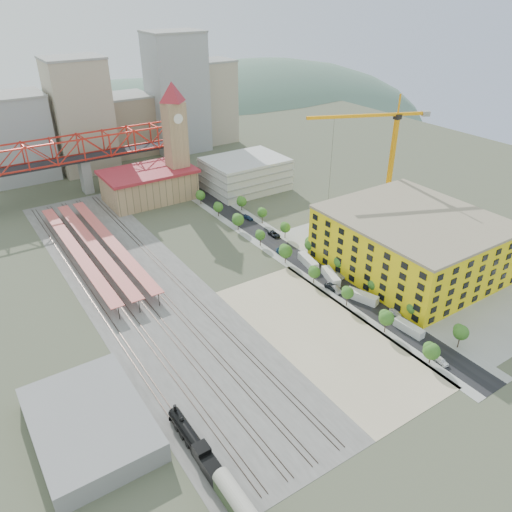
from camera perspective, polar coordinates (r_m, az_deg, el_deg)
ground at (r=158.77m, az=1.38°, el=-2.58°), size 400.00×400.00×0.00m
ballast_strip at (r=158.35m, az=-13.12°, el=-3.51°), size 36.00×165.00×0.06m
dirt_lot at (r=136.47m, az=7.61°, el=-8.84°), size 28.00×67.00×0.06m
street_asphalt at (r=177.45m, az=2.86°, el=1.04°), size 12.00×170.00×0.06m
sidewalk_west at (r=174.62m, az=1.40°, el=0.57°), size 3.00×170.00×0.04m
sidewalk_east at (r=180.43m, az=4.28°, el=1.49°), size 3.00×170.00×0.04m
construction_pad at (r=173.80m, az=17.54°, el=-1.04°), size 50.00×90.00×0.06m
rail_tracks at (r=157.82m, az=-13.73°, el=-3.66°), size 26.56×160.00×0.18m
platform_canopies at (r=178.43m, az=-18.03°, el=1.14°), size 16.00×80.00×4.12m
station_hall at (r=219.64m, az=-12.11°, el=7.99°), size 38.00×24.00×13.10m
clock_tower at (r=215.98m, az=-9.25°, el=14.06°), size 12.00×12.00×52.00m
parking_garage at (r=226.64m, az=-1.24°, el=9.39°), size 34.00×26.00×14.00m
truss_bridge at (r=231.08m, az=-19.33°, el=11.27°), size 94.00×9.60×25.60m
construction_building at (r=167.35m, az=17.34°, el=1.45°), size 44.60×50.60×18.80m
warehouse at (r=114.70m, az=-18.49°, el=-17.68°), size 22.00×32.00×5.00m
street_trees at (r=170.54m, az=4.84°, el=-0.28°), size 15.40×124.40×8.00m
skyline at (r=273.62m, az=-15.05°, el=15.35°), size 133.00×46.00×60.00m
distant_hills at (r=423.04m, az=-14.02°, el=5.53°), size 647.00×264.00×227.00m
locomotive at (r=107.32m, az=-7.08°, el=-20.43°), size 2.86×22.10×5.52m
tower_crane at (r=192.36m, az=14.60°, el=12.03°), size 42.19×19.70×48.44m
site_trailer_a at (r=141.55m, az=17.06°, el=-7.89°), size 2.92×8.92×2.40m
site_trailer_b at (r=150.79m, az=12.00°, el=-4.58°), size 5.62×10.15×2.69m
site_trailer_c at (r=159.00m, az=8.55°, el=-2.32°), size 5.49×10.07×2.67m
site_trailer_d at (r=166.35m, az=5.97°, el=-0.61°), size 4.40×10.28×2.73m
car_0 at (r=134.07m, az=20.42°, el=-11.18°), size 2.00×4.23×1.40m
car_1 at (r=153.95m, az=9.11°, el=-3.76°), size 2.27×4.95×1.57m
car_2 at (r=154.74m, az=8.80°, el=-3.55°), size 3.35×5.88×1.55m
car_3 at (r=172.32m, az=2.96°, el=0.39°), size 2.05×4.98×1.44m
car_4 at (r=147.50m, az=15.63°, el=-6.24°), size 1.77×4.06×1.36m
car_5 at (r=160.97m, az=9.39°, el=-2.24°), size 2.17×4.45×1.41m
car_6 at (r=184.76m, az=2.08°, el=2.52°), size 2.62×5.57×1.54m
car_7 at (r=197.93m, az=-0.88°, el=4.39°), size 2.40×4.84×1.35m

